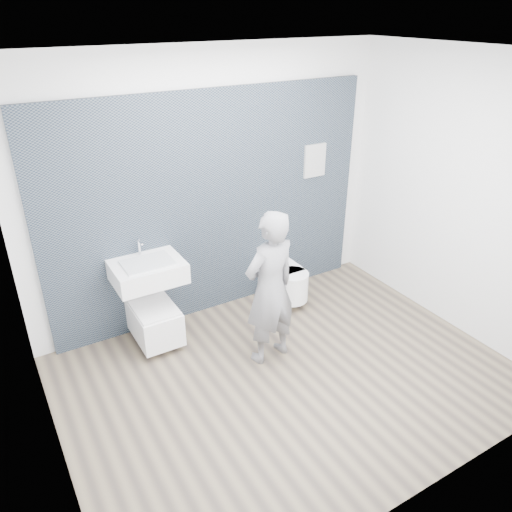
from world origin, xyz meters
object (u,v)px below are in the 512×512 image
toilet_square (155,320)px  washbasin (148,271)px  visitor (270,289)px  toilet_rounded (286,281)px

toilet_square → washbasin: bearing=90.0°
toilet_square → visitor: (0.87, -0.79, 0.50)m
toilet_square → toilet_rounded: 1.57m
washbasin → toilet_square: size_ratio=0.88×
toilet_square → toilet_rounded: bearing=-0.9°
washbasin → toilet_rounded: (1.57, -0.07, -0.54)m
toilet_square → toilet_rounded: toilet_square is taller
washbasin → toilet_square: washbasin is taller
toilet_rounded → visitor: 1.15m
toilet_rounded → washbasin: bearing=177.6°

